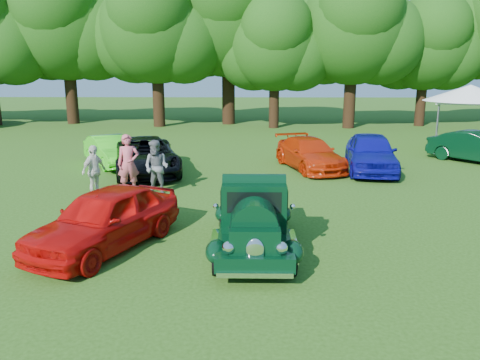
{
  "coord_description": "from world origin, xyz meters",
  "views": [
    {
      "loc": [
        0.01,
        -10.85,
        4.08
      ],
      "look_at": [
        -0.21,
        1.71,
        1.1
      ],
      "focal_mm": 35.0,
      "sensor_mm": 36.0,
      "label": 1
    }
  ],
  "objects_px": {
    "red_convertible": "(105,218)",
    "back_car_black": "(146,156)",
    "back_car_blue": "(371,153)",
    "back_car_green": "(477,147)",
    "back_car_lime": "(110,151)",
    "hero_pickup": "(254,219)",
    "canopy_tent": "(470,94)",
    "back_car_orange": "(310,154)",
    "spectator_pink": "(128,164)",
    "spectator_grey": "(157,167)",
    "spectator_white": "(94,171)"
  },
  "relations": [
    {
      "from": "red_convertible",
      "to": "back_car_orange",
      "type": "xyz_separation_m",
      "value": [
        5.88,
        9.02,
        -0.07
      ]
    },
    {
      "from": "hero_pickup",
      "to": "red_convertible",
      "type": "distance_m",
      "value": 3.44
    },
    {
      "from": "red_convertible",
      "to": "spectator_pink",
      "type": "relative_size",
      "value": 2.12
    },
    {
      "from": "back_car_green",
      "to": "hero_pickup",
      "type": "bearing_deg",
      "value": -173.68
    },
    {
      "from": "hero_pickup",
      "to": "back_car_blue",
      "type": "relative_size",
      "value": 0.93
    },
    {
      "from": "hero_pickup",
      "to": "spectator_pink",
      "type": "distance_m",
      "value": 6.55
    },
    {
      "from": "canopy_tent",
      "to": "back_car_green",
      "type": "bearing_deg",
      "value": -105.22
    },
    {
      "from": "spectator_grey",
      "to": "spectator_white",
      "type": "height_order",
      "value": "spectator_grey"
    },
    {
      "from": "hero_pickup",
      "to": "back_car_blue",
      "type": "height_order",
      "value": "hero_pickup"
    },
    {
      "from": "red_convertible",
      "to": "back_car_green",
      "type": "xyz_separation_m",
      "value": [
        13.57,
        10.56,
        -0.03
      ]
    },
    {
      "from": "canopy_tent",
      "to": "spectator_pink",
      "type": "bearing_deg",
      "value": -150.29
    },
    {
      "from": "red_convertible",
      "to": "back_car_black",
      "type": "xyz_separation_m",
      "value": [
        -0.77,
        8.0,
        0.0
      ]
    },
    {
      "from": "back_car_orange",
      "to": "back_car_green",
      "type": "bearing_deg",
      "value": -5.13
    },
    {
      "from": "hero_pickup",
      "to": "back_car_green",
      "type": "relative_size",
      "value": 1.02
    },
    {
      "from": "hero_pickup",
      "to": "red_convertible",
      "type": "xyz_separation_m",
      "value": [
        -3.44,
        0.0,
        -0.01
      ]
    },
    {
      "from": "back_car_black",
      "to": "spectator_white",
      "type": "bearing_deg",
      "value": -122.1
    },
    {
      "from": "red_convertible",
      "to": "spectator_white",
      "type": "height_order",
      "value": "spectator_white"
    },
    {
      "from": "hero_pickup",
      "to": "canopy_tent",
      "type": "distance_m",
      "value": 17.68
    },
    {
      "from": "back_car_green",
      "to": "spectator_white",
      "type": "xyz_separation_m",
      "value": [
        -15.29,
        -6.0,
        0.16
      ]
    },
    {
      "from": "hero_pickup",
      "to": "back_car_blue",
      "type": "distance_m",
      "value": 9.82
    },
    {
      "from": "hero_pickup",
      "to": "canopy_tent",
      "type": "xyz_separation_m",
      "value": [
        10.97,
        13.69,
        2.17
      ]
    },
    {
      "from": "red_convertible",
      "to": "canopy_tent",
      "type": "xyz_separation_m",
      "value": [
        14.42,
        13.69,
        2.18
      ]
    },
    {
      "from": "hero_pickup",
      "to": "spectator_pink",
      "type": "bearing_deg",
      "value": 129.39
    },
    {
      "from": "back_car_orange",
      "to": "spectator_pink",
      "type": "height_order",
      "value": "spectator_pink"
    },
    {
      "from": "back_car_lime",
      "to": "canopy_tent",
      "type": "height_order",
      "value": "canopy_tent"
    },
    {
      "from": "red_convertible",
      "to": "hero_pickup",
      "type": "bearing_deg",
      "value": 24.34
    },
    {
      "from": "back_car_black",
      "to": "back_car_orange",
      "type": "distance_m",
      "value": 6.73
    },
    {
      "from": "spectator_grey",
      "to": "canopy_tent",
      "type": "bearing_deg",
      "value": 50.85
    },
    {
      "from": "spectator_white",
      "to": "spectator_grey",
      "type": "bearing_deg",
      "value": -55.64
    },
    {
      "from": "canopy_tent",
      "to": "back_car_lime",
      "type": "bearing_deg",
      "value": -166.46
    },
    {
      "from": "back_car_blue",
      "to": "spectator_pink",
      "type": "xyz_separation_m",
      "value": [
        -9.0,
        -3.48,
        0.21
      ]
    },
    {
      "from": "back_car_blue",
      "to": "canopy_tent",
      "type": "distance_m",
      "value": 8.27
    },
    {
      "from": "hero_pickup",
      "to": "back_car_orange",
      "type": "relative_size",
      "value": 0.96
    },
    {
      "from": "hero_pickup",
      "to": "back_car_black",
      "type": "bearing_deg",
      "value": 117.77
    },
    {
      "from": "spectator_white",
      "to": "back_car_orange",
      "type": "bearing_deg",
      "value": -33.92
    },
    {
      "from": "back_car_lime",
      "to": "back_car_blue",
      "type": "relative_size",
      "value": 0.84
    },
    {
      "from": "spectator_grey",
      "to": "spectator_white",
      "type": "relative_size",
      "value": 1.07
    },
    {
      "from": "back_car_black",
      "to": "back_car_blue",
      "type": "distance_m",
      "value": 9.08
    },
    {
      "from": "back_car_lime",
      "to": "canopy_tent",
      "type": "relative_size",
      "value": 0.67
    },
    {
      "from": "back_car_orange",
      "to": "canopy_tent",
      "type": "height_order",
      "value": "canopy_tent"
    },
    {
      "from": "back_car_black",
      "to": "spectator_white",
      "type": "xyz_separation_m",
      "value": [
        -0.96,
        -3.43,
        0.13
      ]
    },
    {
      "from": "back_car_blue",
      "to": "spectator_grey",
      "type": "xyz_separation_m",
      "value": [
        -8.02,
        -3.67,
        0.12
      ]
    },
    {
      "from": "spectator_grey",
      "to": "canopy_tent",
      "type": "height_order",
      "value": "canopy_tent"
    },
    {
      "from": "back_car_lime",
      "to": "spectator_pink",
      "type": "xyz_separation_m",
      "value": [
        1.94,
        -4.52,
        0.35
      ]
    },
    {
      "from": "back_car_blue",
      "to": "back_car_green",
      "type": "bearing_deg",
      "value": 28.68
    },
    {
      "from": "back_car_blue",
      "to": "spectator_white",
      "type": "xyz_separation_m",
      "value": [
        -10.02,
        -3.97,
        0.06
      ]
    },
    {
      "from": "back_car_green",
      "to": "spectator_grey",
      "type": "height_order",
      "value": "spectator_grey"
    },
    {
      "from": "spectator_white",
      "to": "red_convertible",
      "type": "bearing_deg",
      "value": -133.52
    },
    {
      "from": "canopy_tent",
      "to": "spectator_white",
      "type": "bearing_deg",
      "value": -150.53
    },
    {
      "from": "hero_pickup",
      "to": "red_convertible",
      "type": "relative_size",
      "value": 1.02
    }
  ]
}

